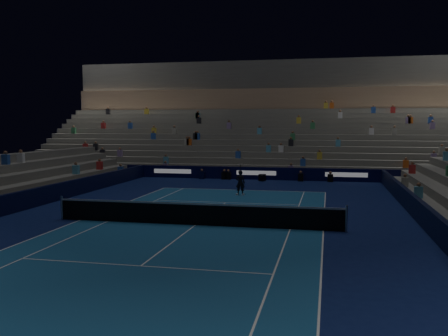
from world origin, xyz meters
TOP-DOWN VIEW (x-y plane):
  - ground at (0.00, 0.00)m, footprint 90.00×90.00m
  - court_surface at (0.00, 0.00)m, footprint 10.97×23.77m
  - sponsor_barrier_far at (0.00, 18.50)m, footprint 44.00×0.25m
  - sponsor_barrier_east at (9.70, 0.00)m, footprint 0.25×37.00m
  - grandstand_main at (0.00, 27.90)m, footprint 44.00×15.20m
  - tennis_net at (0.00, 0.00)m, footprint 12.90×0.10m
  - tennis_player at (0.29, 9.53)m, footprint 0.60×0.42m
  - broadcast_camera at (0.59, 17.53)m, footprint 0.56×0.91m

SIDE VIEW (x-z plane):
  - ground at x=0.00m, z-range 0.00..0.00m
  - court_surface at x=0.00m, z-range 0.00..0.01m
  - broadcast_camera at x=0.59m, z-range 0.01..0.55m
  - sponsor_barrier_far at x=0.00m, z-range 0.00..1.00m
  - sponsor_barrier_east at x=9.70m, z-range 0.00..1.00m
  - tennis_net at x=0.00m, z-range -0.05..1.05m
  - tennis_player at x=0.29m, z-range 0.00..1.56m
  - grandstand_main at x=0.00m, z-range -2.22..8.98m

